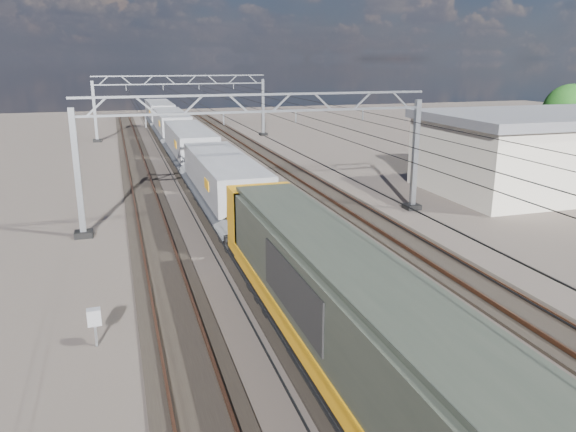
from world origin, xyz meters
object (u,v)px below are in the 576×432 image
object	(u,v)px
hopper_wagon_lead	(224,184)
industrial_shed	(560,150)
locomotive	(351,319)
hopper_wagon_fourth	(160,114)
catenary_gantry_mid	(261,153)
catenary_gantry_far	(182,104)
hopper_wagon_mid	(190,147)
trackside_cabinet	(94,318)
tree_far	(575,113)
hopper_wagon_third	(171,126)

from	to	relation	value
hopper_wagon_lead	industrial_shed	distance (m)	24.05
locomotive	hopper_wagon_lead	xyz separation A→B (m)	(-0.00, 17.70, -0.09)
locomotive	hopper_wagon_fourth	xyz separation A→B (m)	(-0.00, 60.30, -0.09)
catenary_gantry_mid	catenary_gantry_far	xyz separation A→B (m)	(0.00, 36.00, 0.00)
catenary_gantry_mid	hopper_wagon_mid	size ratio (longest dim) A/B	1.53
locomotive	trackside_cabinet	world-z (taller)	locomotive
catenary_gantry_far	tree_far	distance (m)	40.08
hopper_wagon_fourth	hopper_wagon_third	bearing A→B (deg)	-90.00
hopper_wagon_third	trackside_cabinet	world-z (taller)	hopper_wagon_third
catenary_gantry_mid	hopper_wagon_mid	bearing A→B (deg)	97.76
hopper_wagon_mid	industrial_shed	xyz separation A→B (m)	(24.00, -12.69, 0.49)
trackside_cabinet	locomotive	bearing A→B (deg)	-39.73
hopper_wagon_lead	trackside_cabinet	xyz separation A→B (m)	(-6.62, -12.73, -1.26)
catenary_gantry_far	hopper_wagon_lead	distance (m)	35.61
hopper_wagon_lead	tree_far	size ratio (longest dim) A/B	1.90
hopper_wagon_lead	hopper_wagon_fourth	bearing A→B (deg)	90.00
hopper_wagon_mid	hopper_wagon_third	distance (m)	14.20
catenary_gantry_mid	locomotive	size ratio (longest dim) A/B	0.94
trackside_cabinet	tree_far	bearing A→B (deg)	26.62
hopper_wagon_fourth	catenary_gantry_far	bearing A→B (deg)	-74.23
hopper_wagon_fourth	trackside_cabinet	bearing A→B (deg)	-96.83
hopper_wagon_lead	tree_far	bearing A→B (deg)	16.06
catenary_gantry_mid	trackside_cabinet	xyz separation A→B (m)	(-8.62, -12.25, -2.93)
hopper_wagon_lead	hopper_wagon_mid	world-z (taller)	same
hopper_wagon_third	industrial_shed	bearing A→B (deg)	-48.25
hopper_wagon_mid	hopper_wagon_fourth	world-z (taller)	same
locomotive	hopper_wagon_mid	bearing A→B (deg)	90.00
trackside_cabinet	hopper_wagon_third	bearing A→B (deg)	77.97
catenary_gantry_mid	tree_far	world-z (taller)	catenary_gantry_mid
catenary_gantry_mid	trackside_cabinet	distance (m)	15.26
catenary_gantry_mid	catenary_gantry_far	distance (m)	36.00
industrial_shed	hopper_wagon_lead	bearing A→B (deg)	-176.39
hopper_wagon_fourth	industrial_shed	world-z (taller)	industrial_shed
catenary_gantry_mid	tree_far	size ratio (longest dim) A/B	2.91
catenary_gantry_mid	catenary_gantry_far	world-z (taller)	same
catenary_gantry_mid	trackside_cabinet	bearing A→B (deg)	-125.15
hopper_wagon_third	hopper_wagon_fourth	bearing A→B (deg)	90.00
catenary_gantry_far	hopper_wagon_mid	bearing A→B (deg)	-95.36
catenary_gantry_far	hopper_wagon_mid	xyz separation A→B (m)	(-2.00, -21.31, -1.67)
hopper_wagon_lead	hopper_wagon_fourth	distance (m)	42.60
catenary_gantry_mid	hopper_wagon_mid	distance (m)	14.92
locomotive	industrial_shed	distance (m)	30.74
locomotive	tree_far	xyz separation A→B (m)	(32.32, 27.00, 2.03)
catenary_gantry_far	tree_far	size ratio (longest dim) A/B	2.91
hopper_wagon_lead	trackside_cabinet	bearing A→B (deg)	-117.48
catenary_gantry_mid	hopper_wagon_third	size ratio (longest dim) A/B	1.53
tree_far	hopper_wagon_third	bearing A→B (deg)	149.42
hopper_wagon_lead	trackside_cabinet	size ratio (longest dim) A/B	10.18
catenary_gantry_far	locomotive	xyz separation A→B (m)	(-2.00, -53.21, -1.58)
hopper_wagon_third	hopper_wagon_fourth	world-z (taller)	same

